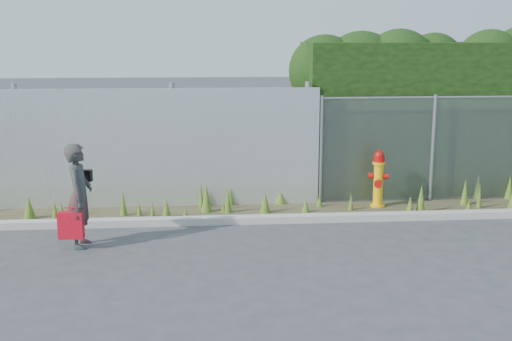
{
  "coord_description": "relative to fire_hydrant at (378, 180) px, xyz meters",
  "views": [
    {
      "loc": [
        -1.11,
        -8.69,
        3.15
      ],
      "look_at": [
        -0.3,
        1.4,
        1.0
      ],
      "focal_mm": 45.0,
      "sensor_mm": 36.0,
      "label": 1
    }
  ],
  "objects": [
    {
      "name": "hedge",
      "position": [
        2.33,
        1.4,
        1.41
      ],
      "size": [
        7.62,
        2.09,
        3.39
      ],
      "color": "black",
      "rests_on": "ground"
    },
    {
      "name": "fire_hydrant",
      "position": [
        0.0,
        0.0,
        0.0
      ],
      "size": [
        0.37,
        0.33,
        1.1
      ],
      "rotation": [
        0.0,
        0.0,
        -0.28
      ],
      "color": "#FFB90D",
      "rests_on": "ground"
    },
    {
      "name": "chainlink_fence",
      "position": [
        2.19,
        0.39,
        0.5
      ],
      "size": [
        6.5,
        0.07,
        2.05
      ],
      "color": "gray",
      "rests_on": "ground"
    },
    {
      "name": "curb",
      "position": [
        -2.06,
        -0.81,
        -0.47
      ],
      "size": [
        16.0,
        0.22,
        0.12
      ],
      "primitive_type": "cube",
      "color": "#AFA79E",
      "rests_on": "ground"
    },
    {
      "name": "weed_strip",
      "position": [
        -0.52,
        -0.16,
        -0.39
      ],
      "size": [
        16.0,
        1.32,
        0.55
      ],
      "color": "#473F28",
      "rests_on": "ground"
    },
    {
      "name": "ground",
      "position": [
        -2.06,
        -2.61,
        -0.53
      ],
      "size": [
        80.0,
        80.0,
        0.0
      ],
      "primitive_type": "plane",
      "color": "#3F3E41",
      "rests_on": "ground"
    },
    {
      "name": "red_tote_bag",
      "position": [
        -5.18,
        -2.0,
        -0.15
      ],
      "size": [
        0.37,
        0.14,
        0.48
      ],
      "rotation": [
        0.0,
        0.0,
        -0.07
      ],
      "color": "#B70A17"
    },
    {
      "name": "black_shoulder_bag",
      "position": [
        -5.03,
        -1.56,
        0.51
      ],
      "size": [
        0.24,
        0.1,
        0.18
      ],
      "rotation": [
        0.0,
        0.0,
        -0.22
      ],
      "color": "black"
    },
    {
      "name": "corrugated_fence",
      "position": [
        -5.31,
        0.4,
        0.57
      ],
      "size": [
        8.5,
        0.21,
        2.3
      ],
      "color": "silver",
      "rests_on": "ground"
    },
    {
      "name": "woman",
      "position": [
        -5.07,
        -1.82,
        0.26
      ],
      "size": [
        0.38,
        0.58,
        1.58
      ],
      "primitive_type": "imported",
      "rotation": [
        0.0,
        0.0,
        1.56
      ],
      "color": "#0D564E",
      "rests_on": "ground"
    }
  ]
}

